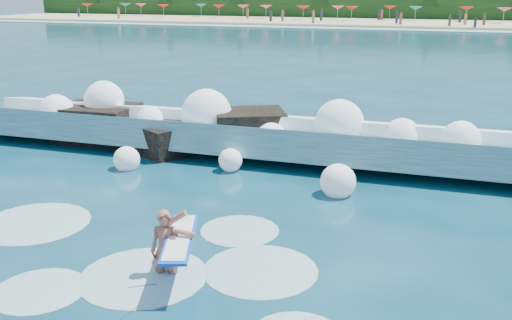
% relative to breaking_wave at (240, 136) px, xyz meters
% --- Properties ---
extents(ground, '(200.00, 200.00, 0.00)m').
position_rel_breaking_wave_xyz_m(ground, '(0.50, -6.34, -0.57)').
color(ground, '#072A3B').
rests_on(ground, ground).
extents(beach, '(140.00, 20.00, 0.40)m').
position_rel_breaking_wave_xyz_m(beach, '(0.50, 71.66, -0.37)').
color(beach, tan).
rests_on(beach, ground).
extents(wet_band, '(140.00, 5.00, 0.08)m').
position_rel_breaking_wave_xyz_m(wet_band, '(0.50, 60.66, -0.53)').
color(wet_band, silver).
rests_on(wet_band, ground).
extents(treeline, '(140.00, 4.00, 5.00)m').
position_rel_breaking_wave_xyz_m(treeline, '(0.50, 81.66, 1.93)').
color(treeline, black).
rests_on(treeline, ground).
extents(breaking_wave, '(19.06, 2.92, 1.64)m').
position_rel_breaking_wave_xyz_m(breaking_wave, '(0.00, 0.00, 0.00)').
color(breaking_wave, '#326A7E').
rests_on(breaking_wave, ground).
extents(rock_cluster, '(8.53, 3.71, 1.59)m').
position_rel_breaking_wave_xyz_m(rock_cluster, '(-2.88, 0.06, -0.07)').
color(rock_cluster, black).
rests_on(rock_cluster, ground).
extents(surfer_with_board, '(1.21, 2.83, 1.61)m').
position_rel_breaking_wave_xyz_m(surfer_with_board, '(1.58, -8.39, 0.02)').
color(surfer_with_board, '#A0584B').
rests_on(surfer_with_board, ground).
extents(wave_spray, '(14.84, 4.47, 2.23)m').
position_rel_breaking_wave_xyz_m(wave_spray, '(-0.18, -0.12, 0.48)').
color(wave_spray, white).
rests_on(wave_spray, ground).
extents(surf_foam, '(9.16, 5.47, 0.13)m').
position_rel_breaking_wave_xyz_m(surf_foam, '(0.64, -7.86, -0.57)').
color(surf_foam, silver).
rests_on(surf_foam, ground).
extents(beach_umbrellas, '(112.21, 6.61, 0.50)m').
position_rel_breaking_wave_xyz_m(beach_umbrellas, '(0.76, 73.52, 1.68)').
color(beach_umbrellas, red).
rests_on(beach_umbrellas, ground).
extents(beachgoers, '(98.42, 12.56, 1.93)m').
position_rel_breaking_wave_xyz_m(beachgoers, '(4.17, 67.66, 0.53)').
color(beachgoers, '#3F332D').
rests_on(beachgoers, ground).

